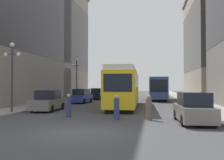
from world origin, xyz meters
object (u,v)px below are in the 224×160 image
(lamp_post_left_far, at_px, (77,73))
(pedestrian_on_sidewalk, at_px, (149,108))
(parked_car_right_far, at_px, (193,109))
(lamp_post_left_near, at_px, (12,66))
(pedestrian_crossing_far, at_px, (117,108))
(parked_car_left_near, at_px, (97,94))
(transit_bus, at_px, (158,87))
(pedestrian_crossing_near, at_px, (69,106))
(streetcar, at_px, (124,87))
(parked_car_left_far, at_px, (48,101))
(parked_car_left_mid, at_px, (81,96))

(lamp_post_left_far, bearing_deg, pedestrian_on_sidewalk, -60.15)
(parked_car_right_far, height_order, pedestrian_on_sidewalk, parked_car_right_far)
(pedestrian_on_sidewalk, bearing_deg, lamp_post_left_near, 30.18)
(pedestrian_crossing_far, relative_size, pedestrian_on_sidewalk, 1.00)
(parked_car_left_near, xyz_separation_m, lamp_post_left_far, (-1.90, -4.89, 3.24))
(pedestrian_crossing_far, xyz_separation_m, pedestrian_on_sidewalk, (2.08, 0.19, 0.00))
(transit_bus, height_order, pedestrian_crossing_near, transit_bus)
(parked_car_right_far, xyz_separation_m, lamp_post_left_near, (-13.42, 2.70, 2.92))
(streetcar, xyz_separation_m, transit_bus, (3.62, 13.61, -0.15))
(parked_car_left_far, bearing_deg, pedestrian_crossing_near, -52.45)
(parked_car_left_near, distance_m, lamp_post_left_far, 6.17)
(parked_car_left_mid, bearing_deg, parked_car_right_far, -50.23)
(parked_car_left_far, relative_size, pedestrian_on_sidewalk, 2.71)
(transit_bus, height_order, parked_car_left_mid, transit_bus)
(transit_bus, bearing_deg, parked_car_left_mid, -140.26)
(transit_bus, xyz_separation_m, parked_car_left_mid, (-9.82, -8.45, -1.10))
(pedestrian_on_sidewalk, relative_size, lamp_post_left_near, 0.30)
(parked_car_left_far, distance_m, lamp_post_left_far, 14.80)
(parked_car_left_mid, distance_m, lamp_post_left_far, 5.54)
(streetcar, bearing_deg, parked_car_left_far, -142.92)
(pedestrian_on_sidewalk, bearing_deg, parked_car_left_mid, -18.86)
(parked_car_right_far, height_order, pedestrian_crossing_near, parked_car_right_far)
(parked_car_right_far, xyz_separation_m, lamp_post_left_far, (-13.42, 19.60, 3.24))
(parked_car_right_far, bearing_deg, parked_car_left_far, -27.49)
(pedestrian_on_sidewalk, bearing_deg, parked_car_left_near, -29.41)
(streetcar, xyz_separation_m, lamp_post_left_near, (-8.10, -7.66, 1.66))
(transit_bus, bearing_deg, pedestrian_on_sidewalk, -93.30)
(parked_car_right_far, distance_m, pedestrian_crossing_near, 8.37)
(transit_bus, distance_m, parked_car_left_mid, 13.00)
(parked_car_left_far, relative_size, lamp_post_left_near, 0.80)
(parked_car_left_far, xyz_separation_m, pedestrian_crossing_near, (3.26, -3.89, -0.08))
(streetcar, relative_size, parked_car_left_far, 3.22)
(parked_car_left_near, xyz_separation_m, pedestrian_crossing_near, (3.26, -23.10, -0.08))
(parked_car_left_near, xyz_separation_m, parked_car_left_mid, (0.00, -8.96, -0.00))
(parked_car_right_far, height_order, pedestrian_crossing_far, parked_car_right_far)
(streetcar, relative_size, parked_car_left_near, 2.97)
(pedestrian_crossing_near, bearing_deg, transit_bus, 112.27)
(parked_car_left_near, relative_size, lamp_post_left_near, 0.87)
(pedestrian_crossing_far, bearing_deg, parked_car_left_near, -93.59)
(parked_car_left_mid, distance_m, lamp_post_left_near, 13.30)
(parked_car_left_far, bearing_deg, lamp_post_left_far, 95.13)
(parked_car_left_mid, distance_m, parked_car_left_far, 10.24)
(lamp_post_left_near, bearing_deg, pedestrian_crossing_far, -13.36)
(transit_bus, relative_size, lamp_post_left_near, 2.02)
(parked_car_right_far, bearing_deg, transit_bus, -88.76)
(parked_car_right_far, height_order, parked_car_left_far, same)
(parked_car_right_far, bearing_deg, pedestrian_crossing_near, -12.44)
(pedestrian_on_sidewalk, bearing_deg, streetcar, -34.28)
(streetcar, distance_m, pedestrian_crossing_near, 9.53)
(streetcar, distance_m, parked_car_right_far, 11.72)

